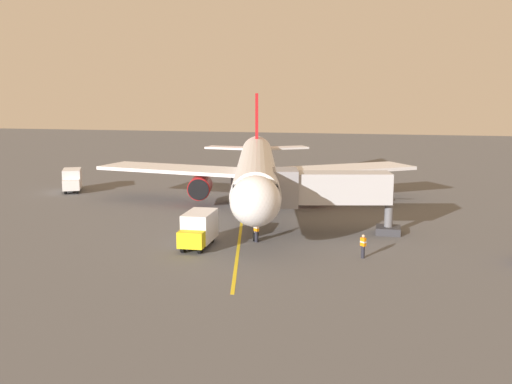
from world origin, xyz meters
The scene contains 9 objects.
ground_plane centered at (0.00, 0.00, 0.00)m, with size 220.00×220.00×0.00m, color #565659.
apron_lead_in_line centered at (-1.31, 7.83, 0.01)m, with size 0.24×40.00×0.01m, color yellow.
airplane centered at (-1.25, 1.55, 4.00)m, with size 33.97×40.00×11.50m.
jet_bridge centered at (-8.94, 11.40, 3.76)m, with size 11.50×5.09×5.40m.
ground_crew_marshaller centered at (-4.37, 15.29, 0.89)m, with size 0.47×0.43×1.71m.
ground_crew_wing_walker centered at (-12.72, 17.97, 0.89)m, with size 0.47×0.44×1.71m.
belt_loader_near_nose centered at (-13.11, -3.72, 0.71)m, with size 1.87×4.70×2.32m.
box_truck_portside centered at (-0.38, 17.62, 1.39)m, with size 2.12×4.66×2.62m.
box_truck_rear_apron centered at (22.22, -3.10, 1.39)m, with size 3.79×4.99×2.62m.
Camera 1 is at (-14.18, 58.57, 11.57)m, focal length 40.88 mm.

